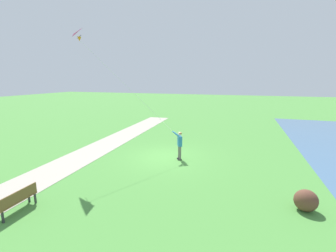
# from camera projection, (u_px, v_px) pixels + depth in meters

# --- Properties ---
(ground_plane) EXTENTS (120.00, 120.00, 0.00)m
(ground_plane) POSITION_uv_depth(u_px,v_px,m) (167.00, 157.00, 14.41)
(ground_plane) COLOR #4C8E3D
(walkway_path) EXTENTS (3.36, 32.06, 0.02)m
(walkway_path) POSITION_uv_depth(u_px,v_px,m) (78.00, 159.00, 14.13)
(walkway_path) COLOR #ADA393
(walkway_path) RESTS_ON ground
(person_kite_flyer) EXTENTS (0.62, 0.52, 1.83)m
(person_kite_flyer) POSITION_uv_depth(u_px,v_px,m) (179.00, 143.00, 13.85)
(person_kite_flyer) COLOR #232328
(person_kite_flyer) RESTS_ON ground
(flying_kite) EXTENTS (4.84, 2.75, 5.67)m
(flying_kite) POSITION_uv_depth(u_px,v_px,m) (84.00, 36.00, 11.82)
(flying_kite) COLOR #E02D9E
(park_bench_near_walkway) EXTENTS (0.48, 1.51, 0.88)m
(park_bench_near_walkway) POSITION_uv_depth(u_px,v_px,m) (17.00, 199.00, 8.40)
(park_bench_near_walkway) COLOR brown
(park_bench_near_walkway) RESTS_ON ground
(lakeside_shrub) EXTENTS (0.83, 0.73, 0.83)m
(lakeside_shrub) POSITION_uv_depth(u_px,v_px,m) (306.00, 200.00, 8.50)
(lakeside_shrub) COLOR brown
(lakeside_shrub) RESTS_ON ground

